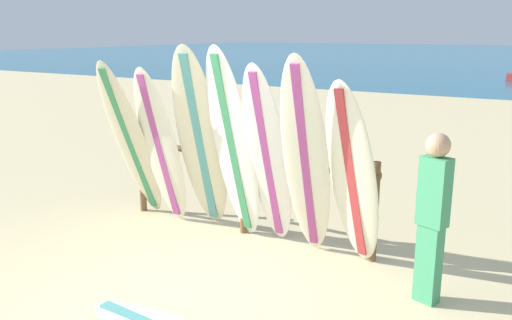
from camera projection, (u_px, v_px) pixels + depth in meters
The scene contains 10 objects.
ground_plane at pixel (167, 315), 4.74m from camera, with size 120.00×120.00×0.00m, color beige.
surfboard_rack at pixel (243, 175), 6.52m from camera, with size 3.41×0.09×1.11m.
surfboard_leaning_far_left at pixel (131, 142), 6.86m from camera, with size 0.56×1.03×2.14m.
surfboard_leaning_left at pixel (161, 148), 6.67m from camera, with size 0.57×0.70×2.06m.
surfboard_leaning_center_left at pixel (200, 141), 6.43m from camera, with size 0.73×0.95×2.33m.
surfboard_leaning_center at pixel (234, 146), 6.13m from camera, with size 0.63×0.76×2.33m.
surfboard_leaning_center_right at pixel (268, 158), 5.94m from camera, with size 0.52×0.82×2.16m.
surfboard_leaning_right at pixel (306, 161), 5.56m from camera, with size 0.61×0.98×2.27m.
surfboard_leaning_far_right at pixel (353, 177), 5.42m from camera, with size 0.67×0.80×2.03m.
beachgoer_standing at pixel (433, 212), 4.78m from camera, with size 0.29×0.24×1.59m.
Camera 1 is at (2.86, -3.28, 2.45)m, focal length 37.53 mm.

